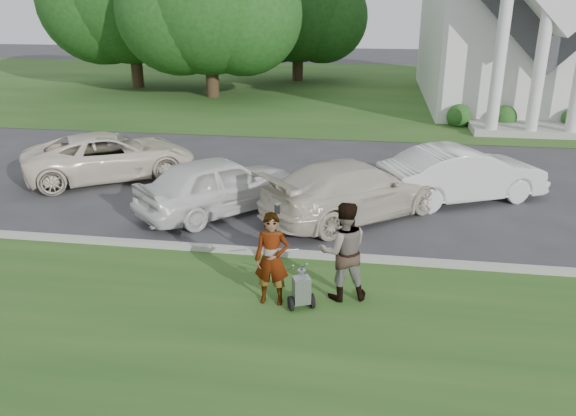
% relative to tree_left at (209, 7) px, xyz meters
% --- Properties ---
extents(ground, '(120.00, 120.00, 0.00)m').
position_rel_tree_left_xyz_m(ground, '(8.01, -21.99, -5.11)').
color(ground, '#333335').
rests_on(ground, ground).
extents(grass_strip, '(80.00, 7.00, 0.01)m').
position_rel_tree_left_xyz_m(grass_strip, '(8.01, -24.99, -5.11)').
color(grass_strip, '#244B19').
rests_on(grass_strip, ground).
extents(church_lawn, '(80.00, 30.00, 0.01)m').
position_rel_tree_left_xyz_m(church_lawn, '(8.01, 5.01, -5.11)').
color(church_lawn, '#244B19').
rests_on(church_lawn, ground).
extents(curb, '(80.00, 0.18, 0.15)m').
position_rel_tree_left_xyz_m(curb, '(8.01, -21.44, -5.04)').
color(curb, '#9E9E93').
rests_on(curb, ground).
extents(tree_left, '(10.63, 8.40, 9.71)m').
position_rel_tree_left_xyz_m(tree_left, '(0.00, 0.00, 0.00)').
color(tree_left, '#332316').
rests_on(tree_left, ground).
extents(tree_back, '(9.61, 7.60, 8.89)m').
position_rel_tree_left_xyz_m(tree_back, '(4.00, 8.00, -0.38)').
color(tree_back, '#332316').
rests_on(tree_back, ground).
extents(striping_cart, '(0.72, 1.02, 0.88)m').
position_rel_tree_left_xyz_m(striping_cart, '(8.55, -23.65, -4.73)').
color(striping_cart, black).
rests_on(striping_cart, ground).
extents(person_left, '(0.66, 0.44, 1.80)m').
position_rel_tree_left_xyz_m(person_left, '(7.97, -23.51, -4.21)').
color(person_left, '#999999').
rests_on(person_left, ground).
extents(person_right, '(1.11, 0.96, 1.96)m').
position_rel_tree_left_xyz_m(person_right, '(9.27, -23.11, -4.13)').
color(person_right, '#999999').
rests_on(person_right, ground).
extents(parking_meter_near, '(0.11, 0.10, 1.52)m').
position_rel_tree_left_xyz_m(parking_meter_near, '(7.84, -22.14, -4.15)').
color(parking_meter_near, '#93969B').
rests_on(parking_meter_near, ground).
extents(car_a, '(5.77, 4.94, 1.47)m').
position_rel_tree_left_xyz_m(car_a, '(1.37, -16.40, -4.37)').
color(car_a, silver).
rests_on(car_a, ground).
extents(car_b, '(4.48, 4.63, 1.57)m').
position_rel_tree_left_xyz_m(car_b, '(5.69, -18.88, -4.33)').
color(car_b, white).
rests_on(car_b, ground).
extents(car_c, '(5.32, 5.09, 1.52)m').
position_rel_tree_left_xyz_m(car_c, '(9.29, -18.68, -4.35)').
color(car_c, beige).
rests_on(car_c, ground).
extents(car_d, '(4.99, 3.53, 1.56)m').
position_rel_tree_left_xyz_m(car_d, '(12.29, -16.84, -4.33)').
color(car_d, silver).
rests_on(car_d, ground).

